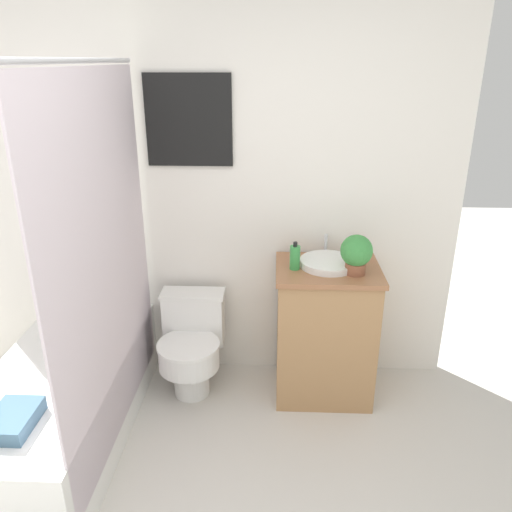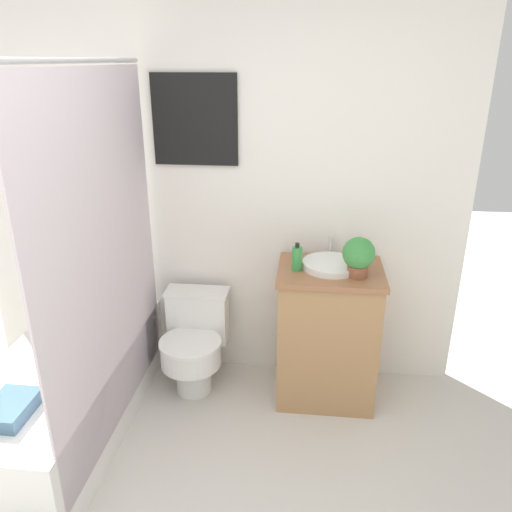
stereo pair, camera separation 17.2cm
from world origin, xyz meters
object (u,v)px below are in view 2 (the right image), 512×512
Objects in this scene: potted_plant at (359,256)px; soap_bottle at (297,258)px; sink at (331,265)px; toilet at (194,341)px.

soap_bottle is at bearing 170.65° from potted_plant.
toilet is at bearing -178.01° from sink.
soap_bottle is at bearing -2.01° from toilet.
toilet is 2.70× the size of potted_plant.
potted_plant is at bearing -36.99° from sink.
sink is at bearing 1.99° from toilet.
sink is 0.21m from soap_bottle.
potted_plant is (0.96, -0.08, 0.65)m from toilet.
soap_bottle is at bearing -165.49° from sink.
sink is at bearing 143.01° from potted_plant.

